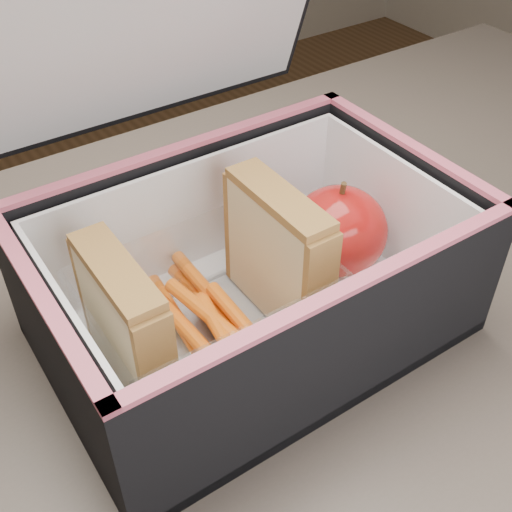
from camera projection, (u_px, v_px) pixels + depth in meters
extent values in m
cube|color=#51453E|center=(365.00, 349.00, 0.51)|extent=(1.20, 0.80, 0.03)
cube|color=#382D26|center=(439.00, 242.00, 1.21)|extent=(0.05, 0.05, 0.72)
cube|color=black|center=(147.00, 16.00, 0.46)|extent=(0.30, 0.07, 0.19)
cube|color=beige|center=(115.00, 332.00, 0.42)|extent=(0.01, 0.09, 0.09)
cube|color=#B5575A|center=(127.00, 331.00, 0.43)|extent=(0.01, 0.09, 0.09)
cube|color=beige|center=(137.00, 323.00, 0.43)|extent=(0.01, 0.09, 0.09)
cube|color=olive|center=(115.00, 270.00, 0.39)|extent=(0.03, 0.09, 0.01)
cube|color=beige|center=(268.00, 261.00, 0.47)|extent=(0.01, 0.10, 0.10)
cube|color=#B5575A|center=(277.00, 261.00, 0.48)|extent=(0.01, 0.09, 0.09)
cube|color=beige|center=(286.00, 253.00, 0.48)|extent=(0.01, 0.10, 0.10)
cube|color=olive|center=(279.00, 198.00, 0.44)|extent=(0.03, 0.10, 0.01)
cylinder|color=#DD6607|center=(206.00, 297.00, 0.50)|extent=(0.02, 0.09, 0.01)
cylinder|color=#DD6607|center=(204.00, 287.00, 0.50)|extent=(0.01, 0.09, 0.01)
cylinder|color=#DD6607|center=(225.00, 340.00, 0.44)|extent=(0.03, 0.09, 0.01)
cylinder|color=#DD6607|center=(174.00, 314.00, 0.49)|extent=(0.02, 0.09, 0.01)
cylinder|color=#DD6607|center=(231.00, 332.00, 0.46)|extent=(0.01, 0.09, 0.01)
cylinder|color=#DD6607|center=(207.00, 314.00, 0.46)|extent=(0.02, 0.09, 0.01)
cylinder|color=#DD6607|center=(220.00, 332.00, 0.48)|extent=(0.02, 0.09, 0.01)
cylinder|color=#DD6607|center=(184.00, 326.00, 0.47)|extent=(0.01, 0.09, 0.01)
cylinder|color=#DD6607|center=(242.00, 323.00, 0.45)|extent=(0.01, 0.09, 0.01)
cube|color=white|center=(327.00, 268.00, 0.54)|extent=(0.08, 0.08, 0.01)
ellipsoid|color=maroon|center=(338.00, 231.00, 0.51)|extent=(0.10, 0.10, 0.07)
cylinder|color=#473219|center=(343.00, 189.00, 0.49)|extent=(0.01, 0.01, 0.01)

